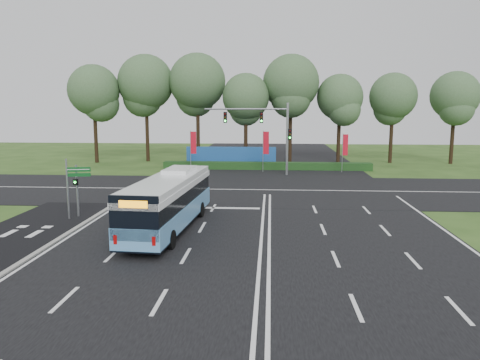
# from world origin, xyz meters

# --- Properties ---
(ground) EXTENTS (120.00, 120.00, 0.00)m
(ground) POSITION_xyz_m (0.00, 0.00, 0.00)
(ground) COLOR #284617
(ground) RESTS_ON ground
(road_main) EXTENTS (20.00, 120.00, 0.04)m
(road_main) POSITION_xyz_m (0.00, 0.00, 0.02)
(road_main) COLOR black
(road_main) RESTS_ON ground
(road_cross) EXTENTS (120.00, 14.00, 0.05)m
(road_cross) POSITION_xyz_m (0.00, 12.00, 0.03)
(road_cross) COLOR black
(road_cross) RESTS_ON ground
(bike_path) EXTENTS (5.00, 18.00, 0.06)m
(bike_path) POSITION_xyz_m (-12.50, -3.00, 0.03)
(bike_path) COLOR black
(bike_path) RESTS_ON ground
(kerb_strip) EXTENTS (0.25, 18.00, 0.12)m
(kerb_strip) POSITION_xyz_m (-10.10, -3.00, 0.06)
(kerb_strip) COLOR gray
(kerb_strip) RESTS_ON ground
(city_bus) EXTENTS (2.95, 10.93, 3.10)m
(city_bus) POSITION_xyz_m (-4.99, -0.51, 1.56)
(city_bus) COLOR #5B9BD3
(city_bus) RESTS_ON ground
(pedestrian_signal) EXTENTS (0.29, 0.41, 3.18)m
(pedestrian_signal) POSITION_xyz_m (-11.14, 2.02, 1.74)
(pedestrian_signal) COLOR gray
(pedestrian_signal) RESTS_ON ground
(street_sign) EXTENTS (1.40, 0.31, 3.63)m
(street_sign) POSITION_xyz_m (-11.11, 1.46, 2.31)
(street_sign) COLOR gray
(street_sign) RESTS_ON ground
(banner_flag_left) EXTENTS (0.62, 0.09, 4.21)m
(banner_flag_left) POSITION_xyz_m (-7.53, 22.38, 2.76)
(banner_flag_left) COLOR gray
(banner_flag_left) RESTS_ON ground
(banner_flag_mid) EXTENTS (0.62, 0.18, 4.25)m
(banner_flag_mid) POSITION_xyz_m (-0.13, 22.28, 2.79)
(banner_flag_mid) COLOR gray
(banner_flag_mid) RESTS_ON ground
(banner_flag_right) EXTENTS (0.58, 0.18, 3.96)m
(banner_flag_right) POSITION_xyz_m (7.85, 22.75, 2.61)
(banner_flag_right) COLOR gray
(banner_flag_right) RESTS_ON ground
(traffic_light_gantry) EXTENTS (8.41, 0.28, 7.00)m
(traffic_light_gantry) POSITION_xyz_m (0.21, 20.50, 4.66)
(traffic_light_gantry) COLOR gray
(traffic_light_gantry) RESTS_ON ground
(hedge) EXTENTS (22.00, 1.20, 0.80)m
(hedge) POSITION_xyz_m (0.00, 24.50, 0.40)
(hedge) COLOR #153915
(hedge) RESTS_ON ground
(blue_hoarding) EXTENTS (10.00, 0.30, 2.20)m
(blue_hoarding) POSITION_xyz_m (-4.00, 27.00, 1.10)
(blue_hoarding) COLOR #1B4E96
(blue_hoarding) RESTS_ON ground
(eucalyptus_row) EXTENTS (47.66, 8.08, 12.94)m
(eucalyptus_row) POSITION_xyz_m (-1.96, 31.02, 8.72)
(eucalyptus_row) COLOR black
(eucalyptus_row) RESTS_ON ground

